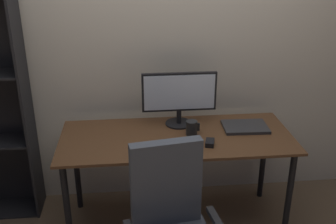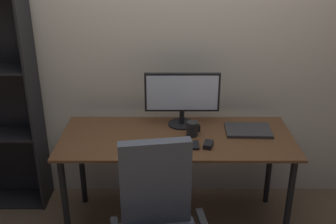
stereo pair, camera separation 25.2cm
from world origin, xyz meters
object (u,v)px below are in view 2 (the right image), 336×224
object	(u,v)px
desk	(176,147)
laptop	(248,130)
keyboard	(177,145)
mouse	(208,145)
coffee_mug	(192,129)
monitor	(182,96)

from	to	relation	value
desk	laptop	bearing A→B (deg)	8.56
keyboard	mouse	distance (m)	0.21
mouse	coffee_mug	bearing A→B (deg)	135.63
monitor	laptop	bearing A→B (deg)	-13.96
keyboard	mouse	size ratio (longest dim) A/B	3.02
laptop	keyboard	bearing A→B (deg)	-154.21
mouse	keyboard	bearing A→B (deg)	-165.87
monitor	coffee_mug	distance (m)	0.26
desk	laptop	size ratio (longest dim) A/B	5.07
desk	coffee_mug	xyz separation A→B (m)	(0.11, 0.01, 0.14)
monitor	coffee_mug	world-z (taller)	monitor
desk	keyboard	world-z (taller)	keyboard
desk	monitor	size ratio (longest dim) A/B	3.00
monitor	laptop	size ratio (longest dim) A/B	1.69
desk	monitor	bearing A→B (deg)	77.99
monitor	coffee_mug	xyz separation A→B (m)	(0.07, -0.18, -0.18)
monitor	keyboard	xyz separation A→B (m)	(-0.04, -0.34, -0.22)
mouse	coffee_mug	distance (m)	0.20
coffee_mug	laptop	world-z (taller)	coffee_mug
monitor	mouse	bearing A→B (deg)	-64.63
monitor	keyboard	world-z (taller)	monitor
desk	laptop	world-z (taller)	laptop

